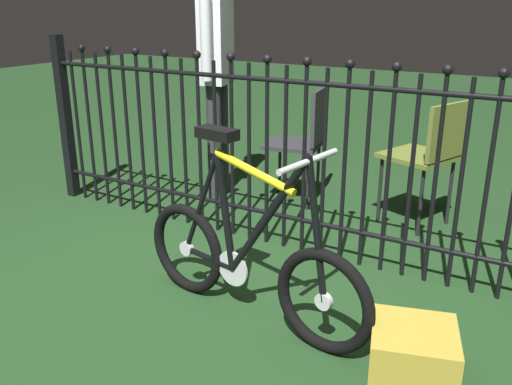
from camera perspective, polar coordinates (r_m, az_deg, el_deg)
The scene contains 7 objects.
ground_plane at distance 2.80m, azimuth -4.37°, elevation -11.78°, with size 20.00×20.00×0.00m, color #1E3D1D.
iron_fence at distance 3.23m, azimuth 2.76°, elevation 4.38°, with size 3.88×0.07×1.22m.
bicycle at distance 2.57m, azimuth -0.81°, elevation -7.09°, with size 1.31×0.40×0.91m.
chair_olive at distance 3.73m, azimuth 17.60°, elevation 4.21°, with size 0.53×0.53×0.85m.
chair_charcoal at distance 4.04m, azimuth 5.08°, elevation 5.96°, with size 0.46×0.45×0.86m.
person_visitor at distance 4.08m, azimuth -4.17°, elevation 13.74°, with size 0.25×0.46×1.74m.
display_crate at distance 2.38m, azimuth 16.03°, elevation -15.79°, with size 0.33×0.33×0.22m, color #B29933.
Camera 1 is at (1.40, -1.95, 1.45)m, focal length 38.41 mm.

